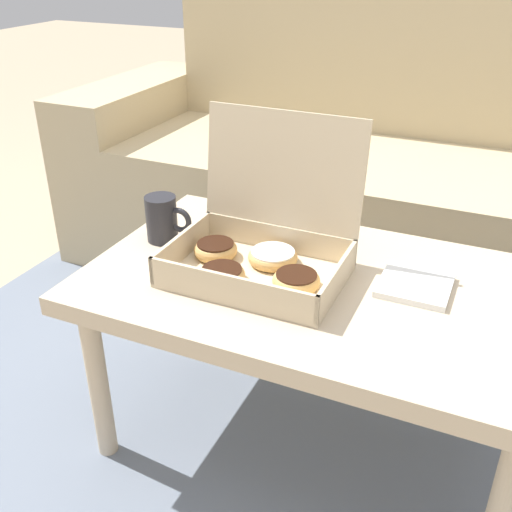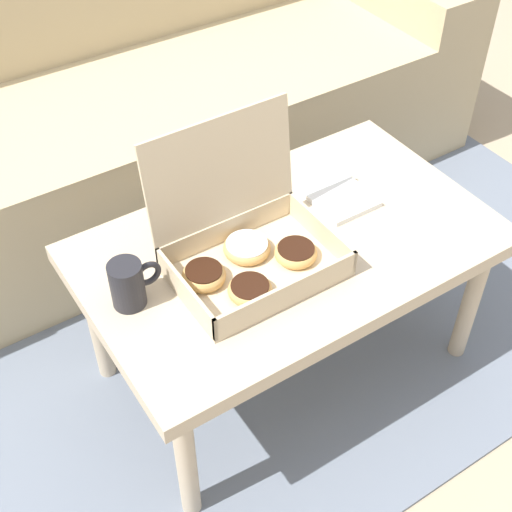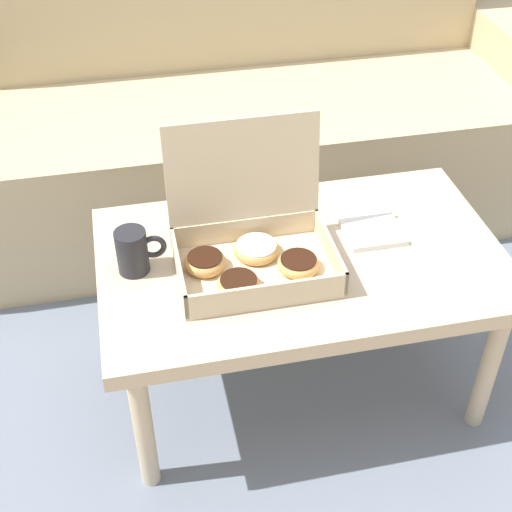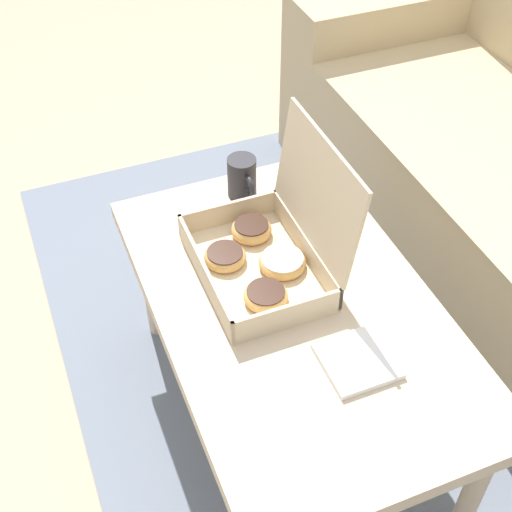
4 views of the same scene
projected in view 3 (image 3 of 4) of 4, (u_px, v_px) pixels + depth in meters
ground_plane at (286, 354)px, 2.02m from camera, size 12.00×12.00×0.00m
area_rug at (263, 285)px, 2.24m from camera, size 2.38×1.81×0.01m
couch at (233, 121)px, 2.41m from camera, size 2.26×0.76×0.95m
coffee_table at (301, 270)px, 1.69m from camera, size 0.95×0.57×0.45m
pastry_box at (251, 246)px, 1.60m from camera, size 0.35×0.28×0.31m
coffee_mug at (134, 251)px, 1.58m from camera, size 0.11×0.07×0.11m
napkin_stack at (372, 230)px, 1.72m from camera, size 0.14×0.14×0.01m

